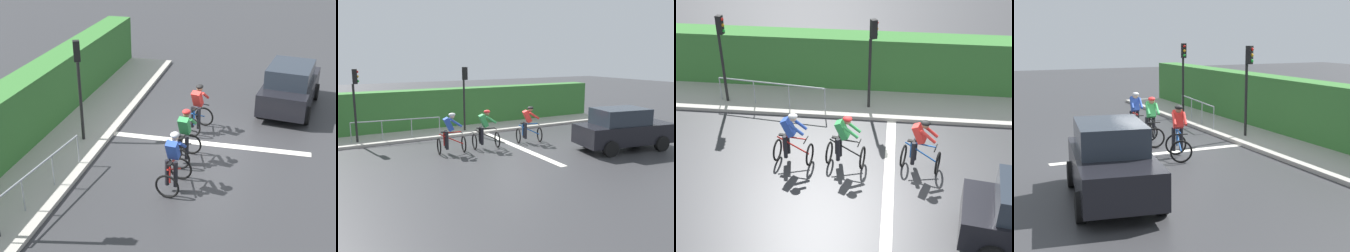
{
  "view_description": "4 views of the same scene",
  "coord_description": "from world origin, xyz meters",
  "views": [
    {
      "loc": [
        -2.36,
        13.85,
        7.04
      ],
      "look_at": [
        0.87,
        0.71,
        0.84
      ],
      "focal_mm": 51.85,
      "sensor_mm": 36.0,
      "label": 1
    },
    {
      "loc": [
        -13.36,
        7.83,
        3.93
      ],
      "look_at": [
        -0.53,
        0.7,
        1.05
      ],
      "focal_mm": 38.72,
      "sensor_mm": 36.0,
      "label": 2
    },
    {
      "loc": [
        -11.21,
        0.05,
        8.28
      ],
      "look_at": [
        0.53,
        1.35,
        1.15
      ],
      "focal_mm": 50.29,
      "sensor_mm": 36.0,
      "label": 3
    },
    {
      "loc": [
        -5.92,
        -14.65,
        3.75
      ],
      "look_at": [
        0.84,
        0.15,
        0.79
      ],
      "focal_mm": 54.25,
      "sensor_mm": 36.0,
      "label": 4
    }
  ],
  "objects": [
    {
      "name": "cyclist_lead",
      "position": [
        0.19,
        2.87,
        0.8
      ],
      "size": [
        0.82,
        1.16,
        1.66
      ],
      "color": "black",
      "rests_on": "ground"
    },
    {
      "name": "cyclist_second",
      "position": [
        0.21,
        1.3,
        0.8
      ],
      "size": [
        0.83,
        1.17,
        1.66
      ],
      "color": "black",
      "rests_on": "ground"
    },
    {
      "name": "ground_plane",
      "position": [
        0.0,
        0.0,
        0.0
      ],
      "size": [
        80.0,
        80.0,
        0.0
      ],
      "primitive_type": "plane",
      "color": "#333335"
    },
    {
      "name": "traffic_light_near_crossing",
      "position": [
        3.69,
        0.75,
        2.22
      ],
      "size": [
        0.27,
        0.29,
        3.34
      ],
      "color": "black",
      "rests_on": "ground"
    },
    {
      "name": "cyclist_mid",
      "position": [
        0.24,
        -0.89,
        0.8
      ],
      "size": [
        0.94,
        1.22,
        1.66
      ],
      "color": "black",
      "rests_on": "ground"
    },
    {
      "name": "road_marking_stop_line",
      "position": [
        0.0,
        -0.05,
        0.0
      ],
      "size": [
        7.0,
        0.3,
        0.01
      ],
      "primitive_type": "cube",
      "color": "silver",
      "rests_on": "ground"
    },
    {
      "name": "sidewalk_kerb",
      "position": [
        4.3,
        2.0,
        0.06
      ],
      "size": [
        2.8,
        20.63,
        0.12
      ],
      "primitive_type": "cube",
      "color": "#ADA89E",
      "rests_on": "ground"
    },
    {
      "name": "traffic_light_far_junction",
      "position": [
        3.56,
        5.94,
        2.22
      ],
      "size": [
        0.23,
        0.31,
        3.34
      ],
      "color": "black",
      "rests_on": "ground"
    },
    {
      "name": "hedge_wall",
      "position": [
        5.5,
        2.0,
        1.06
      ],
      "size": [
        1.1,
        20.63,
        2.13
      ],
      "primitive_type": "cube",
      "color": "#387533",
      "rests_on": "ground"
    },
    {
      "name": "pedestrian_railing_kerbside",
      "position": [
        3.4,
        4.28,
        0.8
      ],
      "size": [
        0.51,
        3.97,
        1.03
      ],
      "color": "#999EA3",
      "rests_on": "ground"
    },
    {
      "name": "stone_wall_low",
      "position": [
        5.2,
        2.0,
        0.33
      ],
      "size": [
        0.44,
        20.63,
        0.67
      ],
      "primitive_type": "cube",
      "color": "gray",
      "rests_on": "ground"
    }
  ]
}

